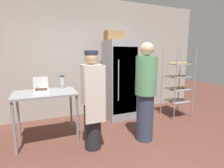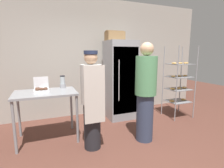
{
  "view_description": "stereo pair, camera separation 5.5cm",
  "coord_description": "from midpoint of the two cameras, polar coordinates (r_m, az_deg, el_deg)",
  "views": [
    {
      "loc": [
        -1.23,
        -2.09,
        1.55
      ],
      "look_at": [
        0.0,
        0.82,
        1.0
      ],
      "focal_mm": 28.0,
      "sensor_mm": 36.0,
      "label": 1
    },
    {
      "loc": [
        -1.18,
        -2.11,
        1.55
      ],
      "look_at": [
        0.0,
        0.82,
        1.0
      ],
      "focal_mm": 28.0,
      "sensor_mm": 36.0,
      "label": 2
    }
  ],
  "objects": [
    {
      "name": "ground_plane",
      "position": [
        2.87,
        6.25,
        -22.8
      ],
      "size": [
        14.0,
        14.0,
        0.0
      ],
      "primitive_type": "plane",
      "color": "brown"
    },
    {
      "name": "back_wall",
      "position": [
        4.52,
        -7.59,
        8.47
      ],
      "size": [
        6.4,
        0.12,
        2.89
      ],
      "primitive_type": "cube",
      "color": "#ADA89E",
      "rests_on": "ground_plane"
    },
    {
      "name": "refrigerator",
      "position": [
        4.21,
        2.06,
        1.34
      ],
      "size": [
        0.66,
        0.68,
        1.85
      ],
      "color": "gray",
      "rests_on": "ground_plane"
    },
    {
      "name": "baking_rack",
      "position": [
        4.57,
        20.33,
        0.54
      ],
      "size": [
        0.59,
        0.51,
        1.73
      ],
      "color": "#93969B",
      "rests_on": "ground_plane"
    },
    {
      "name": "prep_counter",
      "position": [
        3.29,
        -21.33,
        -4.3
      ],
      "size": [
        1.04,
        0.71,
        0.89
      ],
      "color": "gray",
      "rests_on": "ground_plane"
    },
    {
      "name": "donut_box",
      "position": [
        3.24,
        -22.6,
        -1.75
      ],
      "size": [
        0.25,
        0.22,
        0.26
      ],
      "color": "white",
      "rests_on": "prep_counter"
    },
    {
      "name": "blender_pitcher",
      "position": [
        3.52,
        -16.37,
        0.45
      ],
      "size": [
        0.11,
        0.11,
        0.24
      ],
      "color": "#99999E",
      "rests_on": "prep_counter"
    },
    {
      "name": "cardboard_storage_box",
      "position": [
        4.21,
        0.26,
        15.41
      ],
      "size": [
        0.43,
        0.28,
        0.22
      ],
      "color": "#937047",
      "rests_on": "refrigerator"
    },
    {
      "name": "person_baker",
      "position": [
        2.81,
        -7.03,
        -5.02
      ],
      "size": [
        0.34,
        0.36,
        1.6
      ],
      "color": "#232328",
      "rests_on": "ground_plane"
    },
    {
      "name": "person_customer",
      "position": [
        3.11,
        10.43,
        -2.57
      ],
      "size": [
        0.37,
        0.37,
        1.74
      ],
      "color": "#333D56",
      "rests_on": "ground_plane"
    }
  ]
}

